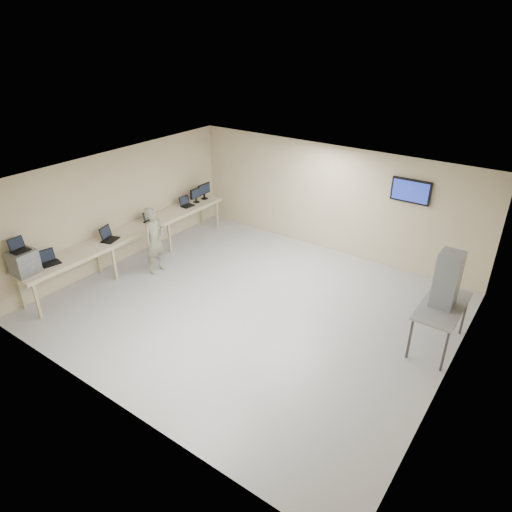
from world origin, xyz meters
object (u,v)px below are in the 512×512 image
Objects in this scene: soldier at (155,241)px; side_table at (442,308)px; equipment_box at (24,262)px; workbench at (134,232)px.

soldier is 1.08× the size of side_table.
soldier is 6.49m from side_table.
soldier reaches higher than equipment_box.
equipment_box is at bearing -152.76° from side_table.
side_table is (7.25, 3.73, -0.31)m from equipment_box.
soldier is (0.78, -0.03, -0.00)m from workbench.
workbench is at bearing -172.22° from side_table.
side_table is (7.19, 0.98, 0.01)m from workbench.
soldier is at bearing -170.98° from side_table.
equipment_box is 0.33× the size of side_table.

